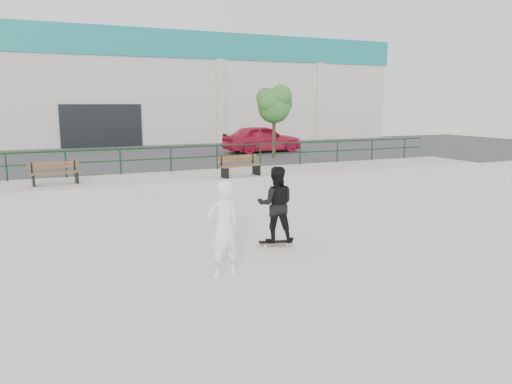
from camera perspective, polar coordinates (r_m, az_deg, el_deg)
name	(u,v)px	position (r m, az deg, el deg)	size (l,w,h in m)	color
ground	(258,263)	(10.42, 0.27, -8.12)	(120.00, 120.00, 0.00)	silver
ledge	(154,184)	(19.20, -11.55, 0.89)	(30.00, 3.00, 0.50)	#ADA79E
parking_strip	(118,161)	(27.48, -15.49, 3.47)	(60.00, 14.00, 0.50)	#3A3A3A
railing	(146,155)	(20.33, -12.47, 4.19)	(28.00, 0.06, 1.03)	#13341B
commercial_building	(86,86)	(41.23, -18.86, 11.43)	(44.20, 16.33, 8.00)	beige
bench_left	(55,173)	(18.51, -22.01, 2.00)	(1.72, 0.66, 0.77)	brown
bench_right	(240,166)	(19.04, -1.83, 2.99)	(1.81, 0.86, 0.80)	brown
tree	(274,103)	(25.60, 2.13, 10.10)	(2.07, 1.84, 3.67)	#4C3926
red_car	(262,139)	(28.44, 0.69, 6.11)	(1.82, 4.53, 1.54)	#BE1738
skateboard	(276,242)	(11.66, 2.25, -5.76)	(0.81, 0.40, 0.09)	black
standing_skater	(276,204)	(11.45, 2.29, -1.42)	(0.85, 0.67, 1.76)	black
seated_skater	(223,229)	(9.41, -3.74, -4.25)	(0.68, 0.45, 1.86)	white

